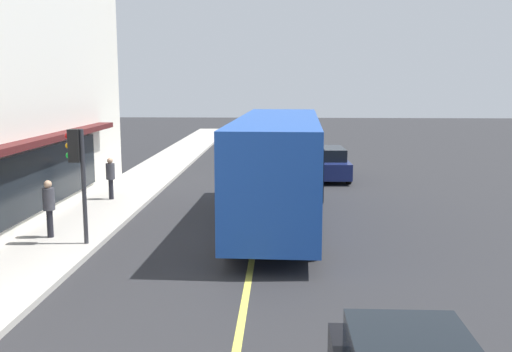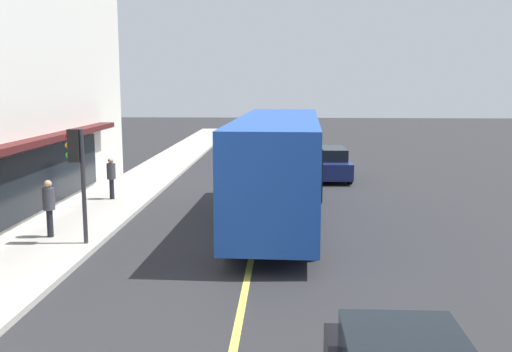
% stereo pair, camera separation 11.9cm
% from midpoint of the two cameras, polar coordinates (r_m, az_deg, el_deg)
% --- Properties ---
extents(ground, '(120.00, 120.00, 0.00)m').
position_cam_midpoint_polar(ground, '(16.85, -0.04, -6.85)').
color(ground, '#28282B').
extents(sidewalk, '(80.00, 2.73, 0.15)m').
position_cam_midpoint_polar(sidewalk, '(18.03, -18.50, -6.02)').
color(sidewalk, '#B2ADA3').
rests_on(sidewalk, ground).
extents(lane_centre_stripe, '(36.00, 0.16, 0.01)m').
position_cam_midpoint_polar(lane_centre_stripe, '(16.85, -0.04, -6.84)').
color(lane_centre_stripe, '#D8D14C').
rests_on(lane_centre_stripe, ground).
extents(bus, '(11.21, 2.89, 3.50)m').
position_cam_midpoint_polar(bus, '(19.11, 2.32, 1.14)').
color(bus, '#1E4CAD').
rests_on(bus, ground).
extents(traffic_light, '(0.30, 0.52, 3.20)m').
position_cam_midpoint_polar(traffic_light, '(16.93, -16.70, 1.60)').
color(traffic_light, '#2D2D33').
rests_on(traffic_light, sidewalk).
extents(car_navy, '(4.36, 1.99, 1.52)m').
position_cam_midpoint_polar(car_navy, '(28.49, 7.13, 1.20)').
color(car_navy, navy).
rests_on(car_navy, ground).
extents(pedestrian_at_corner, '(0.34, 0.34, 1.60)m').
position_cam_midpoint_polar(pedestrian_at_corner, '(23.30, -13.63, 0.15)').
color(pedestrian_at_corner, black).
rests_on(pedestrian_at_corner, sidewalk).
extents(pedestrian_mid_block, '(0.34, 0.34, 1.68)m').
position_cam_midpoint_polar(pedestrian_mid_block, '(18.11, -19.15, -2.48)').
color(pedestrian_mid_block, black).
rests_on(pedestrian_mid_block, sidewalk).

